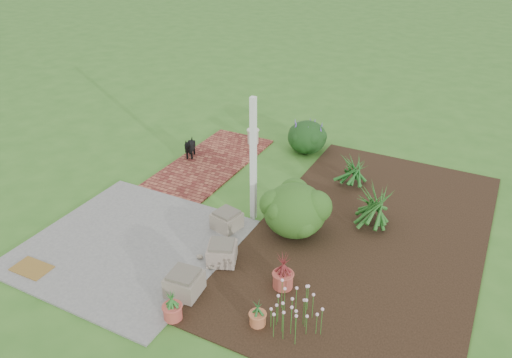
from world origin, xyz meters
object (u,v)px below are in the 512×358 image
at_px(cream_ceramic_urn, 253,136).
at_px(evergreen_shrub, 295,209).
at_px(stone_trough_near, 184,284).
at_px(black_dog, 190,147).

distance_m(cream_ceramic_urn, evergreen_shrub, 4.02).
bearing_deg(evergreen_shrub, cream_ceramic_urn, 128.88).
height_order(stone_trough_near, black_dog, black_dog).
bearing_deg(cream_ceramic_urn, evergreen_shrub, -51.12).
relative_size(stone_trough_near, black_dog, 0.94).
xyz_separation_m(stone_trough_near, black_dog, (-2.63, 4.04, 0.12)).
xyz_separation_m(cream_ceramic_urn, evergreen_shrub, (2.51, -3.12, 0.30)).
bearing_deg(black_dog, cream_ceramic_urn, 35.20).
bearing_deg(black_dog, evergreen_shrub, -46.68).
bearing_deg(black_dog, stone_trough_near, -77.67).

